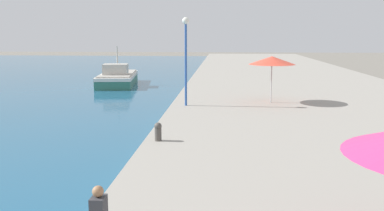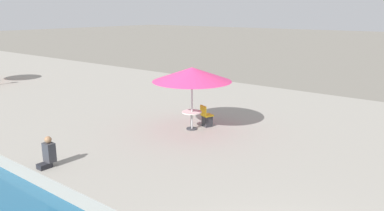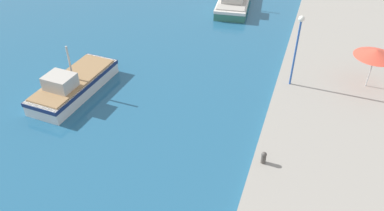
% 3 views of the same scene
% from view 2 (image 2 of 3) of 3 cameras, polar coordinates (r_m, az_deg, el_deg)
% --- Properties ---
extents(cafe_umbrella_pink, '(3.13, 3.13, 2.53)m').
position_cam_2_polar(cafe_umbrella_pink, '(14.65, 0.00, 4.77)').
color(cafe_umbrella_pink, '#B7B7B7').
rests_on(cafe_umbrella_pink, quay_promenade).
extents(cafe_table, '(0.80, 0.80, 0.74)m').
position_cam_2_polar(cafe_table, '(15.06, -0.05, -1.69)').
color(cafe_table, '#333338').
rests_on(cafe_table, quay_promenade).
extents(cafe_chair_left, '(0.54, 0.53, 0.91)m').
position_cam_2_polar(cafe_chair_left, '(15.49, 2.25, -2.05)').
color(cafe_chair_left, '#2D2D33').
rests_on(cafe_chair_left, quay_promenade).
extents(person_at_quay, '(0.53, 0.36, 0.97)m').
position_cam_2_polar(person_at_quay, '(12.35, -21.08, -6.86)').
color(person_at_quay, '#232328').
rests_on(person_at_quay, quay_promenade).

